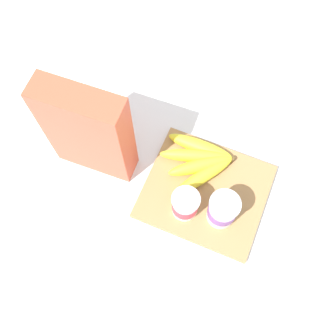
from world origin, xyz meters
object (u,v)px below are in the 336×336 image
object	(u,v)px
cereal_box	(88,132)
yogurt_cup_back	(185,204)
cutting_board	(205,191)
banana_bunch	(200,161)
yogurt_cup_front	(223,210)

from	to	relation	value
cereal_box	yogurt_cup_back	size ratio (longest dim) A/B	3.65
cereal_box	yogurt_cup_back	distance (m)	0.28
cutting_board	banana_bunch	distance (m)	0.08
cutting_board	banana_bunch	xyz separation A→B (m)	(0.04, -0.06, 0.03)
cereal_box	yogurt_cup_front	size ratio (longest dim) A/B	3.07
cutting_board	yogurt_cup_front	xyz separation A→B (m)	(-0.05, 0.05, 0.06)
cutting_board	cereal_box	size ratio (longest dim) A/B	1.00
cereal_box	banana_bunch	xyz separation A→B (m)	(-0.25, -0.08, -0.11)
yogurt_cup_back	banana_bunch	size ratio (longest dim) A/B	0.42
cutting_board	yogurt_cup_back	world-z (taller)	yogurt_cup_back
cereal_box	banana_bunch	bearing A→B (deg)	-164.38
cereal_box	yogurt_cup_back	world-z (taller)	cereal_box
cutting_board	cereal_box	distance (m)	0.32
yogurt_cup_front	cereal_box	bearing A→B (deg)	-4.76
cutting_board	yogurt_cup_front	bearing A→B (deg)	139.12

